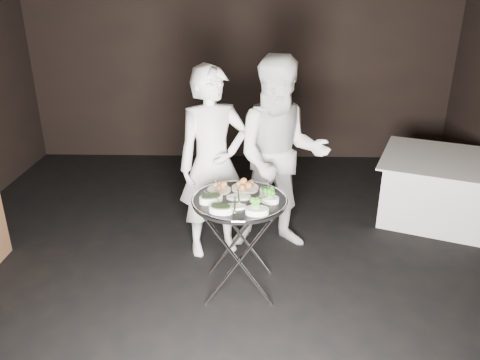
{
  "coord_description": "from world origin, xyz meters",
  "views": [
    {
      "loc": [
        0.17,
        -3.22,
        2.42
      ],
      "look_at": [
        0.08,
        0.28,
        0.95
      ],
      "focal_mm": 35.0,
      "sensor_mm": 36.0,
      "label": 1
    }
  ],
  "objects_px": {
    "waiter_right": "(281,157)",
    "dining_table": "(437,188)",
    "serving_tray": "(240,201)",
    "tray_stand": "(240,241)",
    "waiter_left": "(213,164)"
  },
  "relations": [
    {
      "from": "tray_stand",
      "to": "serving_tray",
      "type": "xyz_separation_m",
      "value": [
        -0.0,
        0.0,
        0.37
      ]
    },
    {
      "from": "waiter_right",
      "to": "dining_table",
      "type": "bearing_deg",
      "value": 18.38
    },
    {
      "from": "waiter_right",
      "to": "serving_tray",
      "type": "bearing_deg",
      "value": -117.28
    },
    {
      "from": "serving_tray",
      "to": "tray_stand",
      "type": "bearing_deg",
      "value": 0.0
    },
    {
      "from": "tray_stand",
      "to": "waiter_left",
      "type": "bearing_deg",
      "value": 111.8
    },
    {
      "from": "waiter_right",
      "to": "dining_table",
      "type": "xyz_separation_m",
      "value": [
        1.78,
        0.66,
        -0.58
      ]
    },
    {
      "from": "tray_stand",
      "to": "waiter_right",
      "type": "height_order",
      "value": "waiter_right"
    },
    {
      "from": "serving_tray",
      "to": "waiter_right",
      "type": "bearing_deg",
      "value": 64.58
    },
    {
      "from": "tray_stand",
      "to": "waiter_left",
      "type": "xyz_separation_m",
      "value": [
        -0.26,
        0.65,
        0.43
      ]
    },
    {
      "from": "waiter_left",
      "to": "tray_stand",
      "type": "bearing_deg",
      "value": -89.26
    },
    {
      "from": "waiter_left",
      "to": "dining_table",
      "type": "relative_size",
      "value": 1.47
    },
    {
      "from": "serving_tray",
      "to": "dining_table",
      "type": "height_order",
      "value": "serving_tray"
    },
    {
      "from": "tray_stand",
      "to": "dining_table",
      "type": "bearing_deg",
      "value": 33.54
    },
    {
      "from": "tray_stand",
      "to": "serving_tray",
      "type": "distance_m",
      "value": 0.37
    },
    {
      "from": "dining_table",
      "to": "waiter_right",
      "type": "bearing_deg",
      "value": -159.76
    }
  ]
}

